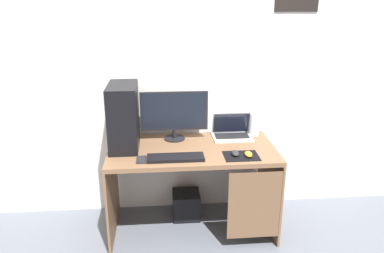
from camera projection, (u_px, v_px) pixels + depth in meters
ground_plane at (192, 226)px, 3.19m from camera, size 8.00×8.00×0.00m
wall_back at (188, 67)px, 3.13m from camera, size 4.00×0.05×2.60m
desk at (194, 166)px, 2.99m from camera, size 1.31×0.68×0.72m
pc_tower at (124, 116)px, 2.91m from camera, size 0.22×0.43×0.50m
monitor at (174, 114)px, 3.06m from camera, size 0.55×0.18×0.41m
laptop at (232, 132)px, 3.18m from camera, size 0.33×0.23×0.22m
speaker at (254, 124)px, 3.21m from camera, size 0.09×0.09×0.19m
keyboard at (176, 158)px, 2.75m from camera, size 0.42×0.14×0.02m
mousepad at (241, 156)px, 2.80m from camera, size 0.26×0.20×0.00m
mouse_left at (235, 153)px, 2.80m from camera, size 0.06×0.10×0.03m
mouse_right at (248, 154)px, 2.78m from camera, size 0.06×0.10×0.03m
cell_phone at (141, 160)px, 2.73m from camera, size 0.07×0.13×0.01m
subwoofer at (186, 205)px, 3.30m from camera, size 0.23×0.23×0.23m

